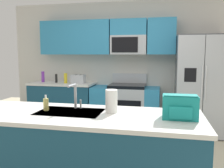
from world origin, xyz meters
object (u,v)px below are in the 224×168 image
Objects in this scene: refrigerator at (200,85)px; bottle_yellow at (66,78)px; toaster at (78,79)px; paper_towel_roll at (111,101)px; sink_faucet at (75,94)px; soap_dispenser at (46,104)px; range_oven at (126,107)px; pepper_mill at (56,78)px; backpack at (180,106)px; bottle_purple at (43,77)px.

refrigerator reaches higher than bottle_yellow.
paper_towel_roll is (1.21, -2.34, 0.03)m from toaster.
sink_faucet is at bearing 168.21° from paper_towel_roll.
toaster is at bearing 101.81° from soap_dispenser.
paper_towel_roll is (0.22, -2.39, 0.58)m from range_oven.
pepper_mill is at bearing 178.64° from refrigerator.
toaster is 0.88× the size of backpack.
soap_dispenser is at bearing -61.54° from bottle_purple.
refrigerator is 3.27m from bottle_purple.
sink_faucet is (1.29, -2.30, 0.08)m from pepper_mill.
bottle_yellow is 2.50m from sink_faucet.
range_oven is 1.93m from bottle_purple.
paper_towel_roll is (0.43, -0.09, -0.05)m from sink_faucet.
refrigerator is 2.62m from paper_towel_roll.
bottle_yellow is (0.57, -0.10, -0.01)m from bottle_purple.
sink_faucet is (1.06, -2.26, 0.06)m from bottle_yellow.
pepper_mill is (-0.51, 0.05, 0.00)m from toaster.
toaster is 1.21× the size of bottle_purple.
soap_dispenser is at bearing -152.48° from sink_faucet.
backpack is at bearing -42.93° from bottle_purple.
bottle_yellow is (-0.28, 0.01, 0.01)m from toaster.
bottle_yellow reaches higher than toaster.
toaster is at bearing 127.64° from backpack.
refrigerator reaches higher than toaster.
range_oven is 5.88× the size of bottle_purple.
backpack is (1.38, -0.05, 0.05)m from soap_dispenser.
bottle_purple is 2.86m from sink_faucet.
refrigerator reaches higher than pepper_mill.
soap_dispenser is 0.53× the size of backpack.
sink_faucet reaches higher than range_oven.
refrigerator is 3.05m from soap_dispenser.
range_oven is at bearing 84.73° from sink_faucet.
bottle_yellow is 2.53m from soap_dispenser.
bottle_purple is at bearing 124.72° from sink_faucet.
refrigerator reaches higher than range_oven.
refrigerator reaches higher than sink_faucet.
toaster is at bearing 179.54° from refrigerator.
refrigerator reaches higher than backpack.
bottle_yellow is at bearing -9.51° from bottle_purple.
bottle_purple is at bearing 118.46° from soap_dispenser.
pepper_mill is at bearing 133.89° from backpack.
soap_dispenser is (1.01, -2.44, -0.02)m from pepper_mill.
range_oven is 5.67× the size of paper_towel_roll.
range_oven is 2.71m from backpack.
paper_towel_roll reaches higher than range_oven.
range_oven is 6.54× the size of bottle_yellow.
backpack is at bearing -8.69° from paper_towel_roll.
bottle_yellow is (0.23, -0.04, 0.01)m from pepper_mill.
backpack is at bearing -2.03° from soap_dispenser.
paper_towel_roll reaches higher than backpack.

